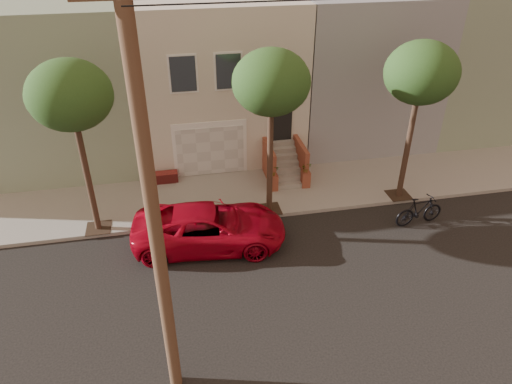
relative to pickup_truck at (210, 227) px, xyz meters
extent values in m
plane|color=black|center=(1.50, -2.35, -0.74)|extent=(90.00, 90.00, 0.00)
cube|color=gray|center=(1.50, 3.00, -0.67)|extent=(40.00, 3.70, 0.15)
cube|color=beige|center=(1.50, 8.85, 2.91)|extent=(7.00, 8.00, 7.00)
cube|color=gray|center=(-5.30, 8.85, 2.91)|extent=(6.50, 8.00, 7.00)
cube|color=gray|center=(8.30, 8.85, 2.91)|extent=(6.50, 8.00, 7.00)
cube|color=gray|center=(14.80, 8.85, 2.91)|extent=(6.50, 8.00, 7.00)
cube|color=white|center=(0.60, 4.87, 0.66)|extent=(3.20, 0.12, 2.50)
cube|color=silver|center=(0.60, 4.81, 0.56)|extent=(2.90, 0.06, 2.20)
cube|color=gray|center=(0.60, 3.00, -0.58)|extent=(3.20, 3.70, 0.02)
cube|color=maroon|center=(-1.60, 4.55, -0.37)|extent=(1.40, 0.45, 0.44)
cube|color=black|center=(3.70, 4.82, 1.81)|extent=(1.00, 0.06, 2.00)
cube|color=#3F4751|center=(-0.30, 4.82, 4.01)|extent=(1.00, 0.06, 1.40)
cube|color=white|center=(-0.30, 4.84, 4.01)|extent=(1.15, 0.05, 1.55)
cube|color=#3F4751|center=(1.50, 4.82, 4.01)|extent=(1.00, 0.06, 1.40)
cube|color=white|center=(1.50, 4.84, 4.01)|extent=(1.15, 0.05, 1.55)
cube|color=#3F4751|center=(3.30, 4.82, 4.01)|extent=(1.00, 0.06, 1.40)
cube|color=white|center=(3.30, 4.84, 4.01)|extent=(1.15, 0.05, 1.55)
cube|color=gray|center=(3.70, 3.03, -0.49)|extent=(1.20, 0.28, 0.20)
cube|color=gray|center=(3.70, 3.31, -0.29)|extent=(1.20, 0.28, 0.20)
cube|color=gray|center=(3.70, 3.59, -0.09)|extent=(1.20, 0.28, 0.20)
cube|color=gray|center=(3.70, 3.87, 0.11)|extent=(1.20, 0.28, 0.20)
cube|color=gray|center=(3.70, 4.15, 0.31)|extent=(1.20, 0.28, 0.20)
cube|color=gray|center=(3.70, 4.43, 0.51)|extent=(1.20, 0.28, 0.20)
cube|color=gray|center=(3.70, 4.71, 0.71)|extent=(1.20, 0.28, 0.20)
cube|color=brown|center=(3.00, 3.87, 0.21)|extent=(0.18, 1.96, 1.60)
cube|color=brown|center=(4.40, 3.87, 0.21)|extent=(0.18, 1.96, 1.60)
cube|color=brown|center=(3.00, 2.99, -0.24)|extent=(0.35, 0.35, 0.70)
imported|color=#204117|center=(3.00, 2.99, 0.33)|extent=(0.40, 0.35, 0.45)
cube|color=brown|center=(4.40, 2.99, -0.24)|extent=(0.35, 0.35, 0.70)
imported|color=#204117|center=(4.40, 2.99, 0.33)|extent=(0.41, 0.35, 0.45)
cube|color=#2D2116|center=(-4.00, 1.55, -0.59)|extent=(0.90, 0.90, 0.02)
cylinder|color=#342117|center=(-4.00, 1.55, 1.51)|extent=(0.22, 0.22, 4.20)
ellipsoid|color=#204117|center=(-4.00, 1.55, 4.56)|extent=(2.70, 2.57, 2.29)
cube|color=#2D2116|center=(2.50, 1.55, -0.59)|extent=(0.90, 0.90, 0.02)
cylinder|color=#342117|center=(2.50, 1.55, 1.51)|extent=(0.22, 0.22, 4.20)
ellipsoid|color=#204117|center=(2.50, 1.55, 4.56)|extent=(2.70, 2.57, 2.29)
cube|color=#2D2116|center=(8.00, 1.55, -0.59)|extent=(0.90, 0.90, 0.02)
cylinder|color=#342117|center=(8.00, 1.55, 1.51)|extent=(0.22, 0.22, 4.20)
ellipsoid|color=#204117|center=(8.00, 1.55, 4.56)|extent=(2.70, 2.57, 2.29)
cylinder|color=#473021|center=(-1.50, -5.55, 4.26)|extent=(0.30, 0.30, 10.00)
imported|color=#AE061B|center=(0.00, 0.00, 0.00)|extent=(5.58, 3.02, 1.49)
imported|color=black|center=(7.89, -0.28, -0.15)|extent=(2.02, 0.78, 1.18)
camera|label=1|loc=(-0.98, -13.41, 9.61)|focal=32.75mm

